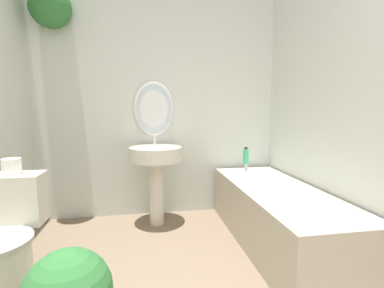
% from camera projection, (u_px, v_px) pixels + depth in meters
% --- Properties ---
extents(wall_back, '(2.63, 0.37, 2.40)m').
position_uv_depth(wall_back, '(147.00, 93.00, 2.90)').
color(wall_back, silver).
rests_on(wall_back, ground_plane).
extents(wall_right, '(0.06, 2.89, 2.40)m').
position_uv_depth(wall_right, '(372.00, 99.00, 1.79)').
color(wall_right, silver).
rests_on(wall_right, ground_plane).
extents(toilet, '(0.40, 0.60, 0.73)m').
position_uv_depth(toilet, '(1.00, 252.00, 1.60)').
color(toilet, beige).
rests_on(toilet, ground_plane).
extents(pedestal_sink, '(0.51, 0.51, 0.87)m').
position_uv_depth(pedestal_sink, '(156.00, 165.00, 2.70)').
color(pedestal_sink, beige).
rests_on(pedestal_sink, ground_plane).
extents(bathtub, '(0.63, 1.68, 0.56)m').
position_uv_depth(bathtub, '(277.00, 215.00, 2.33)').
color(bathtub, '#B2A893').
rests_on(bathtub, ground_plane).
extents(shampoo_bottle, '(0.06, 0.06, 0.18)m').
position_uv_depth(shampoo_bottle, '(246.00, 156.00, 2.94)').
color(shampoo_bottle, '#38B275').
rests_on(shampoo_bottle, bathtub).
extents(toilet_paper_roll, '(0.11, 0.11, 0.10)m').
position_uv_depth(toilet_paper_roll, '(12.00, 166.00, 1.75)').
color(toilet_paper_roll, white).
rests_on(toilet_paper_roll, toilet).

